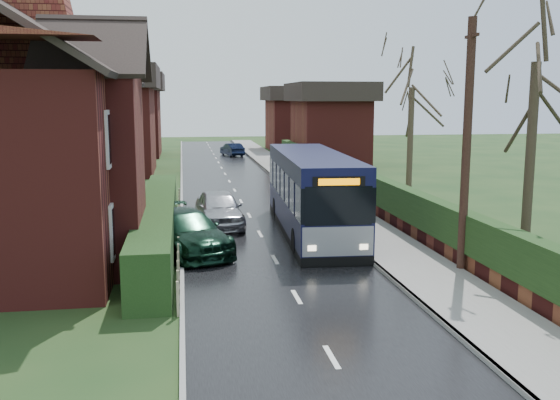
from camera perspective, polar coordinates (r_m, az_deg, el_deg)
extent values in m
plane|color=#34481F|center=(18.89, 0.42, -7.05)|extent=(140.00, 140.00, 0.00)
cube|color=black|center=(28.54, -2.84, -1.43)|extent=(6.00, 100.00, 0.02)
cube|color=slate|center=(29.27, 5.46, -1.07)|extent=(2.50, 100.00, 0.14)
cube|color=gray|center=(29.00, 3.17, -1.14)|extent=(0.12, 100.00, 0.14)
cube|color=gray|center=(28.38, -8.97, -1.52)|extent=(0.12, 100.00, 0.10)
cube|color=#1A3213|center=(23.34, -11.10, -2.03)|extent=(1.20, 16.00, 1.60)
cube|color=maroon|center=(29.65, 8.38, -0.55)|extent=(0.30, 50.00, 0.60)
cube|color=#1A3213|center=(29.51, 8.42, 1.18)|extent=(0.60, 50.00, 1.20)
cube|color=maroon|center=(23.78, -23.65, 2.93)|extent=(8.00, 14.00, 6.00)
cube|color=maroon|center=(20.18, -16.14, 2.34)|extent=(2.50, 4.00, 6.00)
cube|color=silver|center=(18.38, -15.01, -2.69)|extent=(0.08, 1.20, 1.60)
cube|color=black|center=(18.37, -14.91, -2.69)|extent=(0.03, 0.95, 1.35)
cube|color=silver|center=(18.03, -15.35, 5.42)|extent=(0.08, 1.20, 1.60)
cube|color=black|center=(18.03, -15.26, 5.42)|extent=(0.03, 0.95, 1.35)
cube|color=silver|center=(22.29, -13.95, -0.58)|extent=(0.08, 1.20, 1.60)
cube|color=black|center=(22.28, -13.87, -0.58)|extent=(0.03, 0.95, 1.35)
cube|color=silver|center=(22.00, -14.21, 6.11)|extent=(0.08, 1.20, 1.60)
cube|color=black|center=(22.00, -14.14, 6.11)|extent=(0.03, 0.95, 1.35)
cube|color=silver|center=(26.23, -13.21, 0.90)|extent=(0.08, 1.20, 1.60)
cube|color=black|center=(26.22, -13.14, 0.90)|extent=(0.03, 0.95, 1.35)
cube|color=silver|center=(25.99, -13.42, 6.58)|extent=(0.08, 1.20, 1.60)
cube|color=black|center=(25.98, -13.36, 6.58)|extent=(0.03, 0.95, 1.35)
cube|color=silver|center=(28.70, -12.85, 1.62)|extent=(0.08, 1.20, 1.60)
cube|color=black|center=(28.69, -12.79, 1.62)|extent=(0.03, 0.95, 1.35)
cube|color=silver|center=(28.48, -13.04, 6.81)|extent=(0.08, 1.20, 1.60)
cube|color=black|center=(28.47, -12.98, 6.81)|extent=(0.03, 0.95, 1.35)
cube|color=black|center=(24.78, 2.93, -1.05)|extent=(2.87, 10.55, 1.08)
cube|color=black|center=(24.60, 2.95, 1.50)|extent=(2.89, 10.55, 1.14)
cube|color=black|center=(24.50, 2.97, 3.55)|extent=(2.87, 10.55, 0.63)
cube|color=black|center=(24.91, 2.92, -2.65)|extent=(2.87, 10.55, 0.33)
cube|color=gray|center=(19.80, 5.30, -3.77)|extent=(2.28, 0.23, 0.95)
cube|color=black|center=(19.54, 5.37, -0.53)|extent=(2.14, 0.18, 1.23)
cube|color=black|center=(19.43, 5.40, 1.68)|extent=(1.66, 0.16, 0.33)
cube|color=#FF8C00|center=(19.39, 5.42, 1.66)|extent=(1.31, 0.10, 0.21)
cube|color=black|center=(19.94, 5.28, -5.58)|extent=(2.33, 0.25, 0.28)
cube|color=#FFF2CC|center=(19.64, 2.94, -4.42)|extent=(0.27, 0.06, 0.17)
cube|color=#FFF2CC|center=(19.96, 7.67, -4.26)|extent=(0.27, 0.06, 0.17)
cylinder|color=black|center=(21.47, 1.50, -3.79)|extent=(0.31, 0.92, 0.91)
cylinder|color=black|center=(21.85, 7.10, -3.63)|extent=(0.31, 0.92, 0.91)
cylinder|color=black|center=(27.98, -0.33, -0.71)|extent=(0.31, 0.92, 0.91)
cylinder|color=black|center=(28.27, 4.01, -0.63)|extent=(0.31, 0.92, 0.91)
imported|color=silver|center=(26.16, -5.61, -0.79)|extent=(2.06, 4.54, 1.51)
imported|color=black|center=(21.90, -8.61, -2.89)|extent=(3.66, 5.45, 1.47)
imported|color=black|center=(58.32, -4.40, 4.62)|extent=(2.13, 3.84, 1.20)
cylinder|color=slate|center=(25.18, 7.21, 0.24)|extent=(0.08, 0.08, 2.77)
cube|color=silver|center=(25.02, 7.26, 2.92)|extent=(0.17, 0.42, 0.32)
cube|color=silver|center=(25.07, 7.25, 2.03)|extent=(0.15, 0.37, 0.28)
cylinder|color=black|center=(19.53, 16.68, 4.53)|extent=(0.26, 0.26, 7.65)
cube|color=black|center=(19.56, 17.14, 14.15)|extent=(0.18, 0.99, 0.09)
cylinder|color=#32281D|center=(21.30, 21.87, 2.97)|extent=(0.31, 0.31, 6.43)
cylinder|color=#3D3024|center=(33.87, 11.81, 5.08)|extent=(0.32, 0.32, 5.88)
cylinder|color=#34281E|center=(28.47, -19.97, 5.01)|extent=(0.32, 0.32, 6.93)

